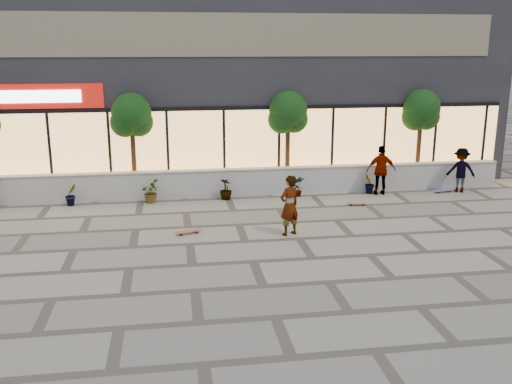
{
  "coord_description": "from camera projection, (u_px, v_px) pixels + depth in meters",
  "views": [
    {
      "loc": [
        -2.07,
        -14.17,
        5.64
      ],
      "look_at": [
        0.43,
        2.4,
        1.3
      ],
      "focal_mm": 40.0,
      "sensor_mm": 36.0,
      "label": 1
    }
  ],
  "objects": [
    {
      "name": "ground",
      "position": [
        253.0,
        262.0,
        15.27
      ],
      "size": [
        80.0,
        80.0,
        0.0
      ],
      "primitive_type": "plane",
      "color": "#A6A090",
      "rests_on": "ground"
    },
    {
      "name": "skater_right_far",
      "position": [
        461.0,
        170.0,
        22.32
      ],
      "size": [
        1.26,
        0.93,
        1.75
      ],
      "primitive_type": "imported",
      "rotation": [
        0.0,
        0.0,
        2.87
      ],
      "color": "maroon",
      "rests_on": "ground"
    },
    {
      "name": "shrub_f",
      "position": [
        369.0,
        184.0,
        22.14
      ],
      "size": [
        0.55,
        0.57,
        0.81
      ],
      "primitive_type": "imported",
      "rotation": [
        0.0,
        0.0,
        4.1
      ],
      "color": "#123410",
      "rests_on": "ground"
    },
    {
      "name": "tree_midwest",
      "position": [
        132.0,
        118.0,
        21.39
      ],
      "size": [
        1.6,
        1.5,
        3.92
      ],
      "color": "#482A19",
      "rests_on": "ground"
    },
    {
      "name": "shrub_c",
      "position": [
        150.0,
        192.0,
        20.93
      ],
      "size": [
        0.68,
        0.77,
        0.81
      ],
      "primitive_type": "imported",
      "rotation": [
        0.0,
        0.0,
        1.64
      ],
      "color": "#123410",
      "rests_on": "ground"
    },
    {
      "name": "skateboard_center",
      "position": [
        188.0,
        232.0,
        17.48
      ],
      "size": [
        0.82,
        0.44,
        0.1
      ],
      "rotation": [
        0.0,
        0.0,
        0.31
      ],
      "color": "#9B4F32",
      "rests_on": "ground"
    },
    {
      "name": "shrub_e",
      "position": [
        299.0,
        186.0,
        21.74
      ],
      "size": [
        0.46,
        0.35,
        0.81
      ],
      "primitive_type": "imported",
      "rotation": [
        0.0,
        0.0,
        3.28
      ],
      "color": "#123410",
      "rests_on": "ground"
    },
    {
      "name": "skater_center",
      "position": [
        289.0,
        205.0,
        17.21
      ],
      "size": [
        0.81,
        0.71,
        1.86
      ],
      "primitive_type": "imported",
      "rotation": [
        0.0,
        0.0,
        3.61
      ],
      "color": "white",
      "rests_on": "ground"
    },
    {
      "name": "skateboard_right_near",
      "position": [
        357.0,
        203.0,
        20.62
      ],
      "size": [
        0.72,
        0.3,
        0.08
      ],
      "rotation": [
        0.0,
        0.0,
        -0.17
      ],
      "color": "#946130",
      "rests_on": "ground"
    },
    {
      "name": "planter_wall",
      "position": [
        227.0,
        182.0,
        21.84
      ],
      "size": [
        22.0,
        0.42,
        1.04
      ],
      "color": "silver",
      "rests_on": "ground"
    },
    {
      "name": "shrub_b",
      "position": [
        71.0,
        195.0,
        20.52
      ],
      "size": [
        0.57,
        0.57,
        0.81
      ],
      "primitive_type": "imported",
      "rotation": [
        0.0,
        0.0,
        0.82
      ],
      "color": "#123410",
      "rests_on": "ground"
    },
    {
      "name": "retail_building",
      "position": [
        214.0,
        76.0,
        26.16
      ],
      "size": [
        24.0,
        9.17,
        8.5
      ],
      "color": "#27272D",
      "rests_on": "ground"
    },
    {
      "name": "tree_mideast",
      "position": [
        288.0,
        115.0,
        22.26
      ],
      "size": [
        1.6,
        1.5,
        3.92
      ],
      "color": "#482A19",
      "rests_on": "ground"
    },
    {
      "name": "skateboard_right_far",
      "position": [
        443.0,
        190.0,
        22.41
      ],
      "size": [
        0.82,
        0.34,
        0.1
      ],
      "rotation": [
        0.0,
        0.0,
        0.17
      ],
      "color": "#7657A0",
      "rests_on": "ground"
    },
    {
      "name": "shrub_d",
      "position": [
        226.0,
        189.0,
        21.33
      ],
      "size": [
        0.64,
        0.64,
        0.81
      ],
      "primitive_type": "imported",
      "rotation": [
        0.0,
        0.0,
        2.46
      ],
      "color": "#123410",
      "rests_on": "ground"
    },
    {
      "name": "tree_east",
      "position": [
        421.0,
        112.0,
        23.05
      ],
      "size": [
        1.6,
        1.5,
        3.92
      ],
      "color": "#482A19",
      "rests_on": "ground"
    },
    {
      "name": "skater_right_near",
      "position": [
        381.0,
        170.0,
        21.92
      ],
      "size": [
        1.17,
        0.61,
        1.91
      ],
      "primitive_type": "imported",
      "rotation": [
        0.0,
        0.0,
        3.01
      ],
      "color": "silver",
      "rests_on": "ground"
    }
  ]
}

